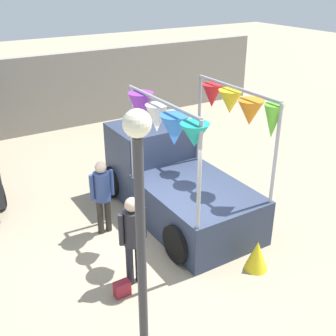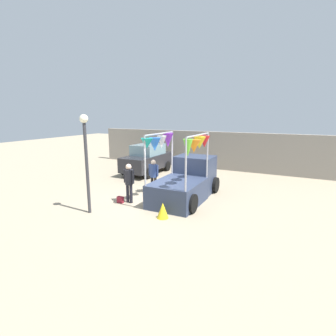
# 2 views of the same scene
# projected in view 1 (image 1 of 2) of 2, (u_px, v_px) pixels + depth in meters

# --- Properties ---
(ground_plane) EXTENTS (60.00, 60.00, 0.00)m
(ground_plane) POSITION_uv_depth(u_px,v_px,m) (161.00, 247.00, 8.57)
(ground_plane) COLOR gray
(vendor_truck) EXTENTS (2.45, 4.13, 3.03)m
(vendor_truck) POSITION_uv_depth(u_px,v_px,m) (172.00, 174.00, 9.56)
(vendor_truck) COLOR #2D3851
(vendor_truck) RESTS_ON ground
(person_customer) EXTENTS (0.53, 0.34, 1.73)m
(person_customer) POSITION_uv_depth(u_px,v_px,m) (133.00, 233.00, 7.18)
(person_customer) COLOR black
(person_customer) RESTS_ON ground
(person_vendor) EXTENTS (0.53, 0.34, 1.64)m
(person_vendor) POSITION_uv_depth(u_px,v_px,m) (102.00, 191.00, 8.67)
(person_vendor) COLOR #2D2823
(person_vendor) RESTS_ON ground
(handbag) EXTENTS (0.28, 0.16, 0.28)m
(handbag) POSITION_uv_depth(u_px,v_px,m) (122.00, 289.00, 7.25)
(handbag) COLOR maroon
(handbag) RESTS_ON ground
(street_lamp) EXTENTS (0.32, 0.32, 3.81)m
(street_lamp) POSITION_uv_depth(u_px,v_px,m) (140.00, 217.00, 4.93)
(street_lamp) COLOR #333338
(street_lamp) RESTS_ON ground
(brick_boundary_wall) EXTENTS (18.00, 0.36, 2.60)m
(brick_boundary_wall) POSITION_uv_depth(u_px,v_px,m) (39.00, 95.00, 14.21)
(brick_boundary_wall) COLOR gray
(brick_boundary_wall) RESTS_ON ground
(folded_kite_bundle_sunflower) EXTENTS (0.62, 0.62, 0.60)m
(folded_kite_bundle_sunflower) POSITION_uv_depth(u_px,v_px,m) (257.00, 255.00, 7.84)
(folded_kite_bundle_sunflower) COLOR yellow
(folded_kite_bundle_sunflower) RESTS_ON ground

